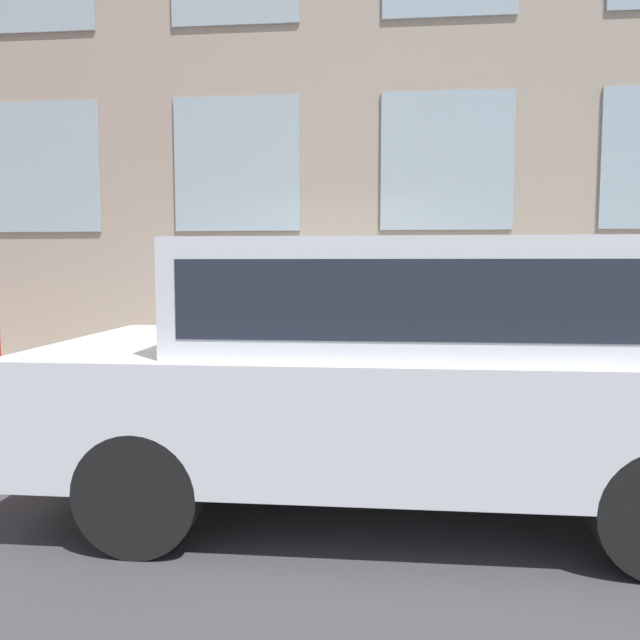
# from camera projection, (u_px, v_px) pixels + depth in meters

# --- Properties ---
(ground_plane) EXTENTS (80.00, 80.00, 0.00)m
(ground_plane) POSITION_uv_depth(u_px,v_px,m) (322.00, 438.00, 5.52)
(ground_plane) COLOR #38383A
(sidewalk) EXTENTS (2.42, 60.00, 0.16)m
(sidewalk) POSITION_uv_depth(u_px,v_px,m) (332.00, 400.00, 6.71)
(sidewalk) COLOR #B2ADA3
(sidewalk) RESTS_ON ground_plane
(building_facade) EXTENTS (0.33, 40.00, 8.07)m
(building_facade) POSITION_uv_depth(u_px,v_px,m) (341.00, 62.00, 7.71)
(building_facade) COLOR gray
(building_facade) RESTS_ON ground_plane
(fire_hydrant) EXTENTS (0.28, 0.41, 0.69)m
(fire_hydrant) POSITION_uv_depth(u_px,v_px,m) (286.00, 373.00, 5.86)
(fire_hydrant) COLOR gray
(fire_hydrant) RESTS_ON sidewalk
(person) EXTENTS (0.31, 0.21, 1.29)m
(person) POSITION_uv_depth(u_px,v_px,m) (353.00, 325.00, 6.08)
(person) COLOR #998466
(person) RESTS_ON sidewalk
(parked_truck_silver_near) EXTENTS (2.01, 4.23, 1.67)m
(parked_truck_silver_near) POSITION_uv_depth(u_px,v_px,m) (395.00, 355.00, 3.99)
(parked_truck_silver_near) COLOR black
(parked_truck_silver_near) RESTS_ON ground_plane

